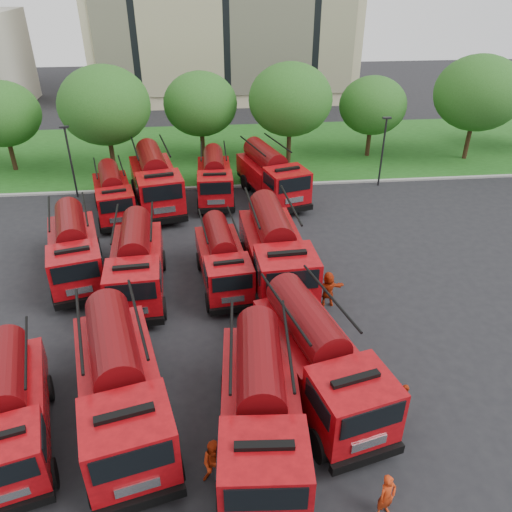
{
  "coord_description": "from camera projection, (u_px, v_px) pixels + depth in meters",
  "views": [
    {
      "loc": [
        -0.61,
        -16.65,
        14.47
      ],
      "look_at": [
        1.53,
        4.67,
        1.8
      ],
      "focal_mm": 35.0,
      "sensor_mm": 36.0,
      "label": 1
    }
  ],
  "objects": [
    {
      "name": "ground",
      "position": [
        232.0,
        348.0,
        21.68
      ],
      "size": [
        140.0,
        140.0,
        0.0
      ],
      "primitive_type": "plane",
      "color": "black",
      "rests_on": "ground"
    },
    {
      "name": "fire_truck_9",
      "position": [
        155.0,
        180.0,
        33.5
      ],
      "size": [
        4.3,
        8.38,
        3.64
      ],
      "rotation": [
        0.0,
        0.0,
        0.2
      ],
      "color": "black",
      "rests_on": "ground"
    },
    {
      "name": "fire_truck_2",
      "position": [
        261.0,
        407.0,
        16.53
      ],
      "size": [
        3.19,
        7.72,
        3.44
      ],
      "rotation": [
        0.0,
        0.0,
        -0.07
      ],
      "color": "black",
      "rests_on": "ground"
    },
    {
      "name": "fire_truck_0",
      "position": [
        11.0,
        409.0,
        16.8
      ],
      "size": [
        3.85,
        6.79,
        2.93
      ],
      "rotation": [
        0.0,
        0.0,
        0.27
      ],
      "color": "black",
      "rests_on": "ground"
    },
    {
      "name": "fire_truck_10",
      "position": [
        215.0,
        177.0,
        34.67
      ],
      "size": [
        2.48,
        6.69,
        3.04
      ],
      "rotation": [
        0.0,
        0.0,
        -0.0
      ],
      "color": "black",
      "rests_on": "ground"
    },
    {
      "name": "fire_truck_7",
      "position": [
        275.0,
        250.0,
        25.37
      ],
      "size": [
        3.32,
        8.16,
        3.65
      ],
      "rotation": [
        0.0,
        0.0,
        0.06
      ],
      "color": "black",
      "rests_on": "ground"
    },
    {
      "name": "firefighter_1",
      "position": [
        216.0,
        481.0,
        16.12
      ],
      "size": [
        0.96,
        0.66,
        1.8
      ],
      "primitive_type": "imported",
      "rotation": [
        0.0,
        0.0,
        -0.22
      ],
      "color": "#AD2B0D",
      "rests_on": "ground"
    },
    {
      "name": "lamp_post_0",
      "position": [
        70.0,
        158.0,
        34.08
      ],
      "size": [
        0.6,
        0.25,
        5.11
      ],
      "color": "black",
      "rests_on": "ground"
    },
    {
      "name": "fire_truck_4",
      "position": [
        74.0,
        248.0,
        25.9
      ],
      "size": [
        4.11,
        7.46,
        3.23
      ],
      "rotation": [
        0.0,
        0.0,
        0.25
      ],
      "color": "black",
      "rests_on": "ground"
    },
    {
      "name": "fire_truck_6",
      "position": [
        222.0,
        259.0,
        25.35
      ],
      "size": [
        2.87,
        6.52,
        2.88
      ],
      "rotation": [
        0.0,
        0.0,
        0.11
      ],
      "color": "black",
      "rests_on": "ground"
    },
    {
      "name": "tree_5",
      "position": [
        373.0,
        105.0,
        40.71
      ],
      "size": [
        5.46,
        5.46,
        6.68
      ],
      "color": "#382314",
      "rests_on": "ground"
    },
    {
      "name": "fire_truck_11",
      "position": [
        271.0,
        174.0,
        34.7
      ],
      "size": [
        4.6,
        7.95,
        3.43
      ],
      "rotation": [
        0.0,
        0.0,
        0.29
      ],
      "color": "black",
      "rests_on": "ground"
    },
    {
      "name": "tree_2",
      "position": [
        105.0,
        105.0,
        36.68
      ],
      "size": [
        6.72,
        6.72,
        8.22
      ],
      "color": "#382314",
      "rests_on": "ground"
    },
    {
      "name": "firefighter_4",
      "position": [
        130.0,
        346.0,
        21.75
      ],
      "size": [
        1.0,
        0.93,
        1.72
      ],
      "primitive_type": "imported",
      "rotation": [
        0.0,
        0.0,
        2.54
      ],
      "color": "black",
      "rests_on": "ground"
    },
    {
      "name": "curb",
      "position": [
        218.0,
        187.0,
        36.98
      ],
      "size": [
        70.0,
        0.3,
        0.14
      ],
      "primitive_type": "cube",
      "color": "gray",
      "rests_on": "ground"
    },
    {
      "name": "fire_truck_1",
      "position": [
        120.0,
        385.0,
        17.32
      ],
      "size": [
        4.5,
        8.26,
        3.57
      ],
      "rotation": [
        0.0,
        0.0,
        0.24
      ],
      "color": "black",
      "rests_on": "ground"
    },
    {
      "name": "firefighter_2",
      "position": [
        399.0,
        418.0,
        18.35
      ],
      "size": [
        0.81,
        1.07,
        1.61
      ],
      "primitive_type": "imported",
      "rotation": [
        0.0,
        0.0,
        1.25
      ],
      "color": "#AD2B0D",
      "rests_on": "ground"
    },
    {
      "name": "tree_6",
      "position": [
        478.0,
        93.0,
        39.53
      ],
      "size": [
        6.89,
        6.89,
        8.42
      ],
      "color": "#382314",
      "rests_on": "ground"
    },
    {
      "name": "tree_1",
      "position": [
        2.0,
        114.0,
        37.69
      ],
      "size": [
        5.71,
        5.71,
        6.98
      ],
      "color": "#382314",
      "rests_on": "ground"
    },
    {
      "name": "lamp_post_1",
      "position": [
        383.0,
        148.0,
        35.97
      ],
      "size": [
        0.6,
        0.25,
        5.11
      ],
      "color": "black",
      "rests_on": "ground"
    },
    {
      "name": "fire_truck_5",
      "position": [
        136.0,
        262.0,
        24.68
      ],
      "size": [
        3.0,
        7.31,
        3.26
      ],
      "rotation": [
        0.0,
        0.0,
        0.06
      ],
      "color": "black",
      "rests_on": "ground"
    },
    {
      "name": "fire_truck_8",
      "position": [
        113.0,
        194.0,
        32.35
      ],
      "size": [
        3.62,
        6.78,
        2.94
      ],
      "rotation": [
        0.0,
        0.0,
        0.23
      ],
      "color": "black",
      "rests_on": "ground"
    },
    {
      "name": "tree_4",
      "position": [
        290.0,
        100.0,
        38.81
      ],
      "size": [
        6.55,
        6.55,
        8.01
      ],
      "color": "#382314",
      "rests_on": "ground"
    },
    {
      "name": "tree_3",
      "position": [
        200.0,
        104.0,
        39.77
      ],
      "size": [
        5.88,
        5.88,
        7.19
      ],
      "color": "#382314",
      "rests_on": "ground"
    },
    {
      "name": "firefighter_5",
      "position": [
        326.0,
        305.0,
        24.39
      ],
      "size": [
        1.76,
        0.85,
        1.85
      ],
      "primitive_type": "imported",
      "rotation": [
        0.0,
        0.0,
        3.21
      ],
      "color": "#AD2B0D",
      "rests_on": "ground"
    },
    {
      "name": "lawn",
      "position": [
        215.0,
        151.0,
        43.92
      ],
      "size": [
        70.0,
        16.0,
        0.12
      ],
      "primitive_type": "cube",
      "color": "#184412",
      "rests_on": "ground"
    },
    {
      "name": "fire_truck_3",
      "position": [
        318.0,
        358.0,
        18.59
      ],
      "size": [
        4.38,
        7.99,
        3.45
      ],
      "rotation": [
        0.0,
        0.0,
        0.25
      ],
      "color": "black",
      "rests_on": "ground"
    },
    {
      "name": "firefighter_3",
      "position": [
        395.0,
        428.0,
        17.93
      ],
      "size": [
        1.07,
        1.06,
        1.53
      ],
      "primitive_type": "imported",
      "rotation": [
        0.0,
        0.0,
        3.91
      ],
      "color": "black",
      "rests_on": "ground"
    },
    {
      "name": "firefighter_0",
      "position": [
        383.0,
        512.0,
        15.19
      ],
      "size": [
        0.72,
        0.64,
        1.64
      ],
      "primitive_type": "imported",
      "rotation": [
        0.0,
        0.0,
        0.39
      ],
      "color": "#AD2B0D",
      "rests_on": "ground"
    }
  ]
}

